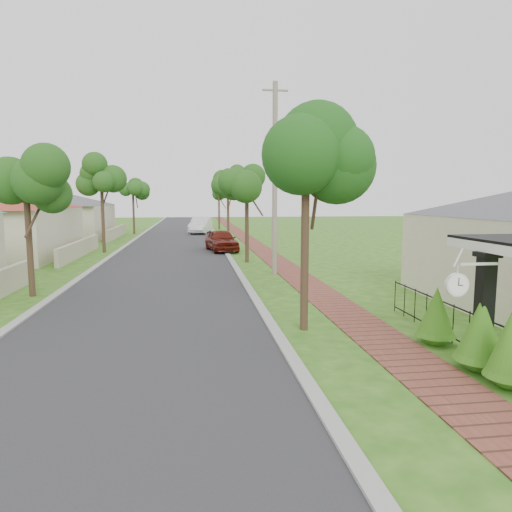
{
  "coord_description": "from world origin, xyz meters",
  "views": [
    {
      "loc": [
        -1.51,
        -9.66,
        3.62
      ],
      "look_at": [
        0.78,
        6.94,
        1.5
      ],
      "focal_mm": 32.0,
      "sensor_mm": 36.0,
      "label": 1
    }
  ],
  "objects": [
    {
      "name": "utility_pole",
      "position": [
        2.3,
        11.58,
        4.52
      ],
      "size": [
        1.2,
        0.24,
        8.92
      ],
      "color": "gray",
      "rests_on": "ground"
    },
    {
      "name": "kerb_right",
      "position": [
        0.65,
        20.0,
        0.0
      ],
      "size": [
        0.3,
        120.0,
        0.1
      ],
      "primitive_type": "cube",
      "color": "#9E9E99",
      "rests_on": "ground"
    },
    {
      "name": "road",
      "position": [
        -3.0,
        20.0,
        0.0
      ],
      "size": [
        7.0,
        120.0,
        0.02
      ],
      "primitive_type": "cube",
      "color": "#28282B",
      "rests_on": "ground"
    },
    {
      "name": "parked_car_white",
      "position": [
        -0.76,
        37.93,
        0.82
      ],
      "size": [
        2.7,
        5.2,
        1.63
      ],
      "primitive_type": "imported",
      "rotation": [
        0.0,
        0.0,
        -0.2
      ],
      "color": "white",
      "rests_on": "ground"
    },
    {
      "name": "near_tree",
      "position": [
        1.49,
        2.35,
        4.85
      ],
      "size": [
        2.36,
        2.36,
        6.07
      ],
      "color": "#382619",
      "rests_on": "ground"
    },
    {
      "name": "hedge_row",
      "position": [
        4.45,
        -1.46,
        0.76
      ],
      "size": [
        0.93,
        5.19,
        1.79
      ],
      "color": "#285E12",
      "rests_on": "ground"
    },
    {
      "name": "ground",
      "position": [
        0.0,
        0.0,
        0.0
      ],
      "size": [
        160.0,
        160.0,
        0.0
      ],
      "primitive_type": "plane",
      "color": "#2A5F16",
      "rests_on": "ground"
    },
    {
      "name": "street_trees",
      "position": [
        -2.87,
        26.84,
        4.54
      ],
      "size": [
        10.7,
        37.65,
        5.89
      ],
      "color": "#382619",
      "rests_on": "ground"
    },
    {
      "name": "sidewalk",
      "position": [
        3.25,
        20.0,
        0.0
      ],
      "size": [
        1.5,
        120.0,
        0.03
      ],
      "primitive_type": "cube",
      "color": "brown",
      "rests_on": "ground"
    },
    {
      "name": "picket_fence",
      "position": [
        4.9,
        -0.0,
        0.53
      ],
      "size": [
        0.03,
        8.02,
        1.0
      ],
      "color": "black",
      "rests_on": "ground"
    },
    {
      "name": "porch_post",
      "position": [
        4.55,
        -1.0,
        1.12
      ],
      "size": [
        0.48,
        0.48,
        2.52
      ],
      "color": "black",
      "rests_on": "ground"
    },
    {
      "name": "station_clock",
      "position": [
        3.68,
        -1.4,
        1.95
      ],
      "size": [
        1.08,
        0.13,
        0.67
      ],
      "color": "white",
      "rests_on": "ground"
    },
    {
      "name": "far_house_grey",
      "position": [
        -14.97,
        34.0,
        2.34
      ],
      "size": [
        15.56,
        15.56,
        4.6
      ],
      "color": "beige",
      "rests_on": "ground"
    },
    {
      "name": "kerb_left",
      "position": [
        -6.65,
        20.0,
        0.0
      ],
      "size": [
        0.3,
        120.0,
        0.1
      ],
      "primitive_type": "cube",
      "color": "#9E9E99",
      "rests_on": "ground"
    },
    {
      "name": "parked_car_red",
      "position": [
        0.4,
        21.7,
        0.74
      ],
      "size": [
        2.4,
        4.56,
        1.48
      ],
      "primitive_type": "imported",
      "rotation": [
        0.0,
        0.0,
        0.16
      ],
      "color": "maroon",
      "rests_on": "ground"
    }
  ]
}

